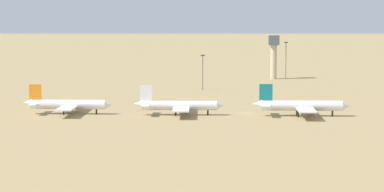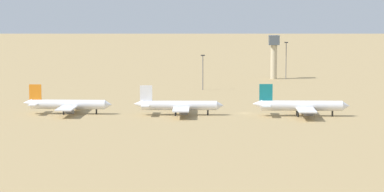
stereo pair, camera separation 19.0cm
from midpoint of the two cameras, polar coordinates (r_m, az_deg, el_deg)
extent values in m
plane|color=tan|center=(292.15, 3.64, -1.16)|extent=(4000.00, 4000.00, 0.00)
pyramid|color=gray|center=(1386.39, -6.74, 6.32)|extent=(317.16, 251.86, 73.49)
pyramid|color=#8B6D5E|center=(1232.27, 6.95, 6.38)|extent=(289.45, 212.33, 76.45)
cylinder|color=white|center=(291.63, -8.40, -0.56)|extent=(25.82, 4.21, 3.21)
cone|color=white|center=(289.25, -5.68, -0.58)|extent=(2.53, 3.15, 3.05)
cone|color=white|center=(294.61, -11.07, -0.45)|extent=(3.32, 2.86, 2.73)
cube|color=orange|center=(293.55, -10.57, 0.27)|extent=(4.19, 0.56, 5.22)
cube|color=white|center=(297.09, -10.41, -0.41)|extent=(2.78, 5.56, 0.29)
cube|color=white|center=(290.88, -10.70, -0.56)|extent=(2.78, 5.56, 0.29)
cube|color=white|center=(291.54, -8.24, -0.66)|extent=(6.46, 25.91, 0.45)
cylinder|color=slate|center=(297.40, -7.87, -0.73)|extent=(2.96, 1.88, 1.77)
cylinder|color=slate|center=(285.66, -8.31, -1.03)|extent=(2.96, 1.88, 1.77)
cylinder|color=black|center=(290.21, -6.50, -1.07)|extent=(0.56, 0.56, 1.77)
cylinder|color=black|center=(294.06, -8.55, -1.00)|extent=(0.56, 0.56, 1.77)
cylinder|color=black|center=(290.31, -8.70, -1.10)|extent=(0.56, 0.56, 1.77)
cylinder|color=white|center=(285.76, -0.89, -0.64)|extent=(25.62, 3.30, 3.20)
cone|color=white|center=(285.69, 1.90, -0.65)|extent=(2.41, 3.05, 3.04)
cone|color=white|center=(286.46, -3.68, -0.54)|extent=(3.21, 2.73, 2.72)
cube|color=white|center=(285.83, -3.14, 0.20)|extent=(4.16, 0.42, 5.20)
cube|color=white|center=(289.45, -3.09, -0.50)|extent=(2.58, 5.45, 0.29)
cube|color=white|center=(283.11, -3.18, -0.65)|extent=(2.58, 5.45, 0.29)
cube|color=white|center=(285.80, -0.73, -0.74)|extent=(5.54, 25.63, 0.45)
cylinder|color=slate|center=(291.87, -0.54, -0.81)|extent=(2.89, 1.77, 1.76)
cylinder|color=slate|center=(279.97, -0.60, -1.12)|extent=(2.89, 1.77, 1.76)
cylinder|color=black|center=(285.95, 1.06, -1.14)|extent=(0.56, 0.56, 1.76)
cylinder|color=black|center=(288.02, -1.12, -1.08)|extent=(0.56, 0.56, 1.76)
cylinder|color=black|center=(284.21, -1.15, -1.19)|extent=(0.56, 0.56, 1.76)
cylinder|color=white|center=(285.63, 7.39, -0.65)|extent=(27.45, 4.05, 3.42)
cone|color=white|center=(287.44, 10.35, -0.66)|extent=(2.64, 3.31, 3.25)
cone|color=white|center=(284.52, 4.41, -0.54)|extent=(3.49, 2.99, 2.91)
cube|color=#14727A|center=(284.21, 5.00, 0.25)|extent=(4.46, 0.53, 5.56)
cube|color=white|center=(288.08, 4.96, -0.49)|extent=(2.87, 5.88, 0.31)
cube|color=white|center=(281.30, 5.03, -0.66)|extent=(2.87, 5.88, 0.31)
cube|color=white|center=(285.78, 7.56, -0.75)|extent=(6.44, 27.51, 0.48)
cylinder|color=slate|center=(292.35, 7.60, -0.83)|extent=(3.12, 1.95, 1.88)
cylinder|color=slate|center=(279.69, 7.86, -1.16)|extent=(3.12, 1.95, 1.88)
cylinder|color=black|center=(287.15, 9.45, -1.18)|extent=(0.60, 0.60, 1.88)
cylinder|color=black|center=(287.87, 7.09, -1.12)|extent=(0.60, 0.60, 1.88)
cylinder|color=black|center=(283.82, 7.17, -1.23)|extent=(0.60, 0.60, 1.88)
cylinder|color=#C6B793|center=(420.40, 5.52, 2.30)|extent=(3.20, 3.20, 16.94)
cube|color=#4C5660|center=(419.76, 5.54, 3.78)|extent=(5.20, 5.20, 4.78)
cylinder|color=#59595E|center=(420.19, 6.35, 2.36)|extent=(0.36, 0.36, 17.97)
cube|color=#333333|center=(419.64, 6.37, 3.62)|extent=(1.80, 0.50, 0.50)
cylinder|color=#59595E|center=(366.35, 0.72, 1.57)|extent=(0.36, 0.36, 14.90)
cube|color=#333333|center=(365.77, 0.72, 2.77)|extent=(1.80, 0.50, 0.50)
camera|label=1|loc=(0.10, -90.02, 0.00)|focal=78.88mm
camera|label=2|loc=(0.10, 89.98, 0.00)|focal=78.88mm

